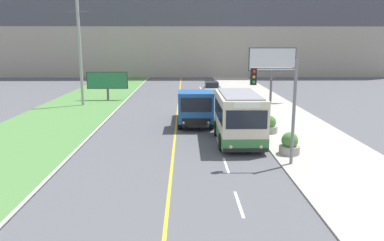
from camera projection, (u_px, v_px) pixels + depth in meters
The scene contains 12 objects.
apartment_block_background at pixel (181, 6), 66.64m from camera, with size 80.00×8.04×24.85m.
city_bus at pixel (239, 118), 22.80m from camera, with size 2.68×5.81×3.11m.
dump_truck at pixel (195, 108), 27.49m from camera, with size 2.56×6.59×2.67m.
car_distant at pixel (211, 88), 44.73m from camera, with size 1.80×4.30×1.45m.
utility_pole_far at pixel (80, 53), 35.74m from camera, with size 1.80×0.28×10.10m.
traffic_light_mast at pixel (281, 99), 18.28m from camera, with size 2.28×0.32×5.29m.
billboard_large at pixel (272, 61), 37.39m from camera, with size 4.72×0.24×5.57m.
billboard_small at pixel (107, 81), 39.64m from camera, with size 4.33×0.24×3.03m.
planter_round_near at pixel (290, 145), 20.52m from camera, with size 1.13×1.13×1.22m.
planter_round_second at pixel (270, 125), 25.31m from camera, with size 1.07×1.07×1.18m.
planter_round_third at pixel (258, 112), 30.09m from camera, with size 1.14×1.14×1.18m.
planter_round_far at pixel (246, 102), 34.86m from camera, with size 1.18×1.18×1.24m.
Camera 1 is at (0.68, -5.64, 6.15)m, focal length 35.00 mm.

